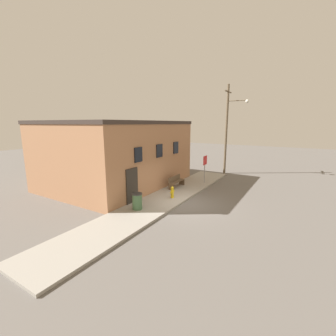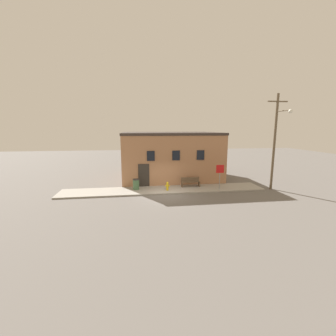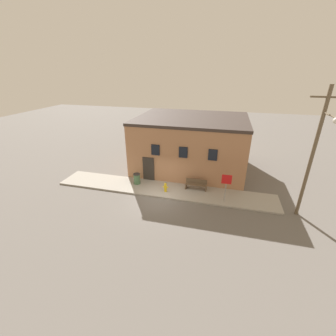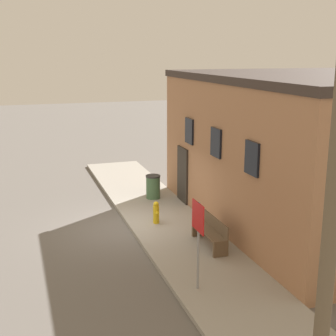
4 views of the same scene
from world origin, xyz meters
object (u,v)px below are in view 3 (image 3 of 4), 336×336
Objects in this scene: stop_sign at (226,183)px; utility_pole at (314,151)px; bench at (196,184)px; trash_bin at (137,179)px; fire_hydrant at (165,187)px.

utility_pole is at bearing -3.25° from stop_sign.
trash_bin is at bearing -176.48° from bench.
trash_bin is (-7.20, 1.03, -1.06)m from stop_sign.
bench is at bearing 3.52° from trash_bin.
fire_hydrant is 0.44× the size of bench.
fire_hydrant is 0.35× the size of stop_sign.
stop_sign is 2.37× the size of trash_bin.
fire_hydrant is at bearing -156.53° from bench.
utility_pole is at bearing -6.19° from trash_bin.
bench is at bearing 167.18° from utility_pole.
fire_hydrant is 0.09× the size of utility_pole.
stop_sign is (4.54, -0.35, 1.15)m from fire_hydrant.
trash_bin is 12.69m from utility_pole.
fire_hydrant is 0.82× the size of trash_bin.
stop_sign reaches higher than bench.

